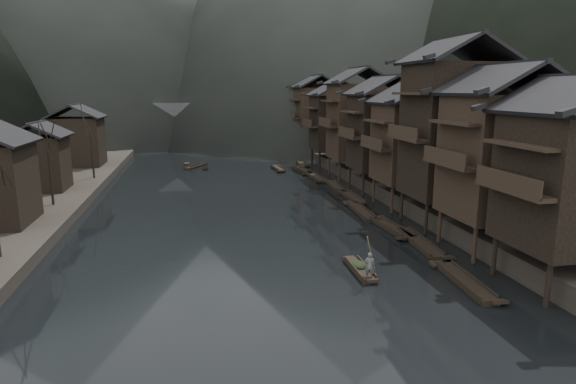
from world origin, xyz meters
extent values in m
plane|color=black|center=(0.00, 0.00, 0.00)|extent=(300.00, 300.00, 0.00)
cube|color=#2D2823|center=(35.00, 40.00, 0.90)|extent=(40.00, 200.00, 1.80)
cylinder|color=black|center=(14.20, -10.40, 1.30)|extent=(0.30, 0.30, 2.90)
cylinder|color=black|center=(14.20, -5.60, 1.30)|extent=(0.30, 0.30, 2.90)
cylinder|color=black|center=(16.95, -5.60, 1.30)|extent=(0.30, 0.30, 2.90)
cube|color=black|center=(17.30, -8.00, 6.46)|extent=(7.00, 6.00, 7.73)
cube|color=black|center=(13.30, -8.00, 6.08)|extent=(1.20, 5.70, 0.25)
cylinder|color=black|center=(14.20, -3.40, 1.30)|extent=(0.30, 0.30, 2.90)
cylinder|color=black|center=(14.20, 1.40, 1.30)|extent=(0.30, 0.30, 2.90)
cylinder|color=black|center=(16.95, -3.40, 1.30)|extent=(0.30, 0.30, 2.90)
cylinder|color=black|center=(16.95, 1.40, 1.30)|extent=(0.30, 0.30, 2.90)
cube|color=black|center=(17.30, -1.00, 6.95)|extent=(7.00, 6.00, 8.70)
cube|color=black|center=(13.30, -1.00, 6.52)|extent=(1.20, 5.70, 0.25)
cylinder|color=black|center=(14.20, 3.60, 1.30)|extent=(0.30, 0.30, 2.90)
cylinder|color=black|center=(14.20, 8.40, 1.30)|extent=(0.30, 0.30, 2.90)
cylinder|color=black|center=(16.95, 3.60, 1.30)|extent=(0.30, 0.30, 2.90)
cylinder|color=black|center=(16.95, 8.40, 1.30)|extent=(0.30, 0.30, 2.90)
cube|color=black|center=(17.30, 6.00, 8.19)|extent=(7.00, 6.00, 11.19)
cube|color=black|center=(13.30, 6.00, 7.63)|extent=(1.20, 5.70, 0.25)
cylinder|color=black|center=(14.20, 10.60, 1.30)|extent=(0.30, 0.30, 2.90)
cylinder|color=black|center=(14.20, 15.40, 1.30)|extent=(0.30, 0.30, 2.90)
cylinder|color=black|center=(16.95, 10.60, 1.30)|extent=(0.30, 0.30, 2.90)
cylinder|color=black|center=(16.95, 15.40, 1.30)|extent=(0.30, 0.30, 2.90)
cube|color=black|center=(17.30, 13.00, 6.46)|extent=(7.00, 6.00, 7.72)
cube|color=black|center=(13.30, 13.00, 6.07)|extent=(1.20, 5.70, 0.25)
cylinder|color=black|center=(14.20, 18.60, 1.30)|extent=(0.30, 0.30, 2.90)
cylinder|color=black|center=(14.20, 23.40, 1.30)|extent=(0.30, 0.30, 2.90)
cylinder|color=black|center=(16.95, 18.60, 1.30)|extent=(0.30, 0.30, 2.90)
cylinder|color=black|center=(16.95, 23.40, 1.30)|extent=(0.30, 0.30, 2.90)
cube|color=black|center=(17.30, 21.00, 6.82)|extent=(7.00, 6.00, 8.44)
cube|color=black|center=(13.30, 21.00, 6.40)|extent=(1.20, 5.70, 0.25)
cylinder|color=black|center=(14.20, 27.60, 1.30)|extent=(0.30, 0.30, 2.90)
cylinder|color=black|center=(14.20, 32.40, 1.30)|extent=(0.30, 0.30, 2.90)
cylinder|color=black|center=(16.95, 27.60, 1.30)|extent=(0.30, 0.30, 2.90)
cylinder|color=black|center=(16.95, 32.40, 1.30)|extent=(0.30, 0.30, 2.90)
cube|color=black|center=(17.30, 30.00, 7.48)|extent=(7.00, 6.00, 9.75)
cube|color=black|center=(13.30, 30.00, 6.99)|extent=(1.20, 5.70, 0.25)
cylinder|color=black|center=(14.20, 37.60, 1.30)|extent=(0.30, 0.30, 2.90)
cylinder|color=black|center=(14.20, 42.40, 1.30)|extent=(0.30, 0.30, 2.90)
cylinder|color=black|center=(16.95, 37.60, 1.30)|extent=(0.30, 0.30, 2.90)
cylinder|color=black|center=(16.95, 42.40, 1.30)|extent=(0.30, 0.30, 2.90)
cube|color=black|center=(17.30, 40.00, 6.67)|extent=(7.00, 6.00, 8.14)
cube|color=black|center=(13.30, 40.00, 6.26)|extent=(1.20, 5.70, 0.25)
cylinder|color=black|center=(14.20, 49.60, 1.30)|extent=(0.30, 0.30, 2.90)
cylinder|color=black|center=(14.20, 54.40, 1.30)|extent=(0.30, 0.30, 2.90)
cylinder|color=black|center=(16.95, 49.60, 1.30)|extent=(0.30, 0.30, 2.90)
cylinder|color=black|center=(16.95, 54.40, 1.30)|extent=(0.30, 0.30, 2.90)
cube|color=black|center=(17.30, 52.00, 7.29)|extent=(7.00, 6.00, 9.39)
cube|color=black|center=(13.30, 52.00, 6.82)|extent=(1.20, 5.70, 0.25)
cube|color=black|center=(-20.50, 24.00, 4.10)|extent=(5.00, 5.00, 5.80)
cube|color=black|center=(-20.50, 42.00, 4.60)|extent=(6.50, 6.50, 6.80)
cylinder|color=black|center=(-17.00, 16.37, 3.79)|extent=(0.24, 0.24, 5.18)
cylinder|color=black|center=(-17.00, 30.64, 3.84)|extent=(0.24, 0.24, 5.28)
cube|color=black|center=(11.57, -6.68, 0.15)|extent=(1.56, 6.26, 0.30)
cube|color=black|center=(11.57, -6.68, 0.33)|extent=(1.60, 6.14, 0.10)
cube|color=black|center=(11.35, -3.72, 0.29)|extent=(0.99, 0.83, 0.33)
cube|color=black|center=(11.79, -9.65, 0.29)|extent=(0.99, 0.83, 0.33)
cube|color=black|center=(12.36, 1.04, 0.15)|extent=(1.72, 7.65, 0.30)
cube|color=black|center=(12.36, 1.04, 0.33)|extent=(1.77, 7.50, 0.10)
cube|color=black|center=(12.06, 4.67, 0.29)|extent=(1.01, 1.00, 0.37)
cube|color=black|center=(12.66, -2.58, 0.29)|extent=(1.01, 1.00, 0.37)
cube|color=black|center=(11.86, 5.18, 0.15)|extent=(1.63, 6.37, 0.30)
cube|color=black|center=(11.86, 5.18, 0.33)|extent=(1.68, 6.25, 0.10)
cube|color=black|center=(12.11, 8.20, 0.29)|extent=(1.00, 0.85, 0.33)
cube|color=black|center=(11.60, 2.17, 0.29)|extent=(1.00, 0.85, 0.33)
cube|color=black|center=(11.28, 11.15, 0.15)|extent=(1.49, 6.91, 0.30)
cube|color=black|center=(11.28, 11.15, 0.33)|extent=(1.53, 6.77, 0.10)
cube|color=black|center=(11.09, 14.44, 0.29)|extent=(0.98, 0.89, 0.35)
cube|color=black|center=(11.47, 7.87, 0.29)|extent=(0.98, 0.89, 0.35)
cube|color=black|center=(12.38, 17.35, 0.15)|extent=(1.15, 6.96, 0.30)
cube|color=black|center=(12.38, 17.35, 0.33)|extent=(1.20, 6.83, 0.10)
cube|color=black|center=(12.35, 20.69, 0.29)|extent=(0.94, 0.86, 0.35)
cube|color=black|center=(12.40, 14.01, 0.29)|extent=(0.94, 0.86, 0.35)
cube|color=black|center=(12.33, 23.16, 0.15)|extent=(1.75, 6.94, 0.30)
cube|color=black|center=(12.33, 23.16, 0.33)|extent=(1.80, 6.81, 0.10)
cube|color=black|center=(12.01, 26.44, 0.29)|extent=(1.01, 0.93, 0.35)
cube|color=black|center=(12.65, 19.88, 0.29)|extent=(1.01, 0.93, 0.35)
cube|color=black|center=(11.52, 30.22, 0.15)|extent=(1.44, 7.46, 0.30)
cube|color=black|center=(11.52, 30.22, 0.33)|extent=(1.48, 7.32, 0.10)
cube|color=black|center=(11.68, 33.78, 0.29)|extent=(0.98, 0.95, 0.36)
cube|color=black|center=(11.35, 26.67, 0.29)|extent=(0.98, 0.95, 0.36)
cube|color=black|center=(11.22, 35.47, 0.15)|extent=(2.05, 7.01, 0.30)
cube|color=black|center=(11.22, 35.47, 0.33)|extent=(2.08, 6.88, 0.10)
cube|color=black|center=(11.68, 38.76, 0.29)|extent=(1.04, 0.97, 0.35)
cube|color=black|center=(10.76, 32.17, 0.29)|extent=(1.04, 0.97, 0.35)
cube|color=black|center=(12.45, 42.50, 0.15)|extent=(1.65, 6.46, 0.30)
cube|color=black|center=(12.45, 42.50, 0.33)|extent=(1.70, 6.34, 0.10)
cube|color=black|center=(12.18, 45.56, 0.29)|extent=(1.00, 0.87, 0.34)
cube|color=black|center=(12.71, 39.45, 0.29)|extent=(1.00, 0.87, 0.34)
cube|color=black|center=(7.91, 37.78, 0.15)|extent=(1.37, 5.20, 0.30)
cube|color=black|center=(7.91, 37.78, 0.33)|extent=(1.41, 5.11, 0.10)
cube|color=black|center=(8.08, 40.24, 0.29)|extent=(0.89, 0.70, 0.30)
cube|color=black|center=(7.73, 35.32, 0.29)|extent=(0.89, 0.70, 0.30)
cube|color=black|center=(-4.06, 42.76, 0.15)|extent=(3.68, 5.70, 0.30)
cube|color=black|center=(-4.06, 42.76, 0.33)|extent=(3.66, 5.62, 0.10)
cube|color=black|center=(-5.40, 45.27, 0.29)|extent=(1.10, 1.05, 0.32)
cube|color=black|center=(-2.72, 40.25, 0.29)|extent=(1.10, 1.05, 0.32)
cube|color=black|center=(1.14, 61.55, 0.15)|extent=(3.35, 5.71, 0.30)
cube|color=black|center=(1.14, 61.55, 0.33)|extent=(3.35, 5.63, 0.10)
cube|color=black|center=(2.31, 64.09, 0.29)|extent=(1.07, 1.01, 0.32)
cube|color=black|center=(-0.04, 59.01, 0.29)|extent=(1.07, 1.01, 0.32)
cube|color=#4C4C4F|center=(0.00, 72.00, 7.20)|extent=(40.00, 6.00, 1.60)
cube|color=#4C4C4F|center=(0.00, 69.30, 8.50)|extent=(40.00, 0.50, 1.00)
cube|color=#4C4C4F|center=(0.00, 74.70, 8.50)|extent=(40.00, 0.50, 1.00)
cube|color=#4C4C4F|center=(-14.00, 72.00, 3.20)|extent=(3.20, 6.00, 6.40)
cube|color=#4C4C4F|center=(-4.50, 72.00, 3.20)|extent=(3.20, 6.00, 6.40)
cube|color=#4C4C4F|center=(4.50, 72.00, 3.20)|extent=(3.20, 6.00, 6.40)
cube|color=#4C4C4F|center=(14.00, 72.00, 3.20)|extent=(3.20, 6.00, 6.40)
cube|color=black|center=(6.00, -3.50, 0.15)|extent=(1.01, 4.17, 0.30)
cube|color=black|center=(6.00, -3.50, 0.33)|extent=(1.05, 4.09, 0.10)
cube|color=black|center=(5.94, -1.51, 0.29)|extent=(0.78, 0.54, 0.28)
cube|color=black|center=(6.05, -5.49, 0.29)|extent=(0.78, 0.54, 0.28)
ellipsoid|color=black|center=(5.99, -3.30, 0.73)|extent=(0.99, 1.30, 0.59)
imported|color=slate|center=(6.04, -5.08, 1.27)|extent=(0.72, 0.60, 1.67)
cylinder|color=#8C7A51|center=(6.24, -5.08, 3.95)|extent=(1.47, 1.52, 3.70)
camera|label=1|loc=(-4.33, -31.55, 11.61)|focal=30.00mm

